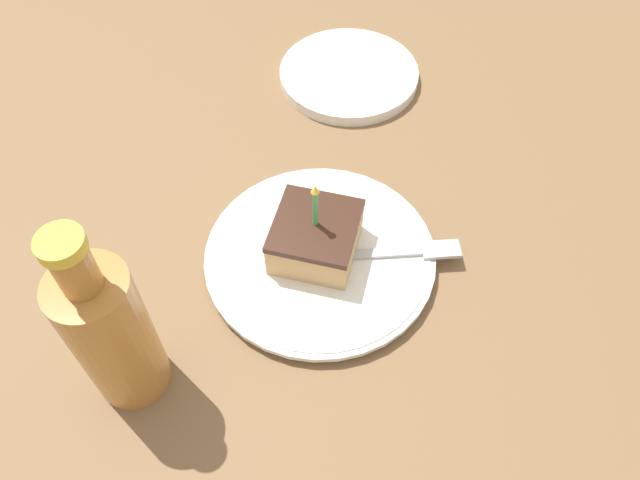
{
  "coord_description": "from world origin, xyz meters",
  "views": [
    {
      "loc": [
        0.43,
        0.07,
        0.61
      ],
      "look_at": [
        0.03,
        -0.03,
        0.04
      ],
      "focal_mm": 35.0,
      "sensor_mm": 36.0,
      "label": 1
    }
  ],
  "objects_px": {
    "plate": "(320,257)",
    "fork": "(397,252)",
    "cake_slice": "(316,237)",
    "bottle": "(111,332)",
    "side_plate": "(349,75)"
  },
  "relations": [
    {
      "from": "cake_slice",
      "to": "side_plate",
      "type": "height_order",
      "value": "cake_slice"
    },
    {
      "from": "plate",
      "to": "bottle",
      "type": "distance_m",
      "value": 0.26
    },
    {
      "from": "plate",
      "to": "cake_slice",
      "type": "bearing_deg",
      "value": -116.59
    },
    {
      "from": "bottle",
      "to": "side_plate",
      "type": "bearing_deg",
      "value": 168.13
    },
    {
      "from": "bottle",
      "to": "side_plate",
      "type": "xyz_separation_m",
      "value": [
        -0.52,
        0.11,
        -0.09
      ]
    },
    {
      "from": "cake_slice",
      "to": "bottle",
      "type": "height_order",
      "value": "bottle"
    },
    {
      "from": "cake_slice",
      "to": "fork",
      "type": "bearing_deg",
      "value": 101.25
    },
    {
      "from": "plate",
      "to": "cake_slice",
      "type": "relative_size",
      "value": 2.4
    },
    {
      "from": "fork",
      "to": "bottle",
      "type": "relative_size",
      "value": 0.71
    },
    {
      "from": "bottle",
      "to": "fork",
      "type": "bearing_deg",
      "value": 131.66
    },
    {
      "from": "side_plate",
      "to": "fork",
      "type": "bearing_deg",
      "value": 22.42
    },
    {
      "from": "fork",
      "to": "plate",
      "type": "bearing_deg",
      "value": -76.17
    },
    {
      "from": "plate",
      "to": "fork",
      "type": "distance_m",
      "value": 0.09
    },
    {
      "from": "plate",
      "to": "bottle",
      "type": "xyz_separation_m",
      "value": [
        0.19,
        -0.15,
        0.09
      ]
    },
    {
      "from": "cake_slice",
      "to": "fork",
      "type": "height_order",
      "value": "cake_slice"
    }
  ]
}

